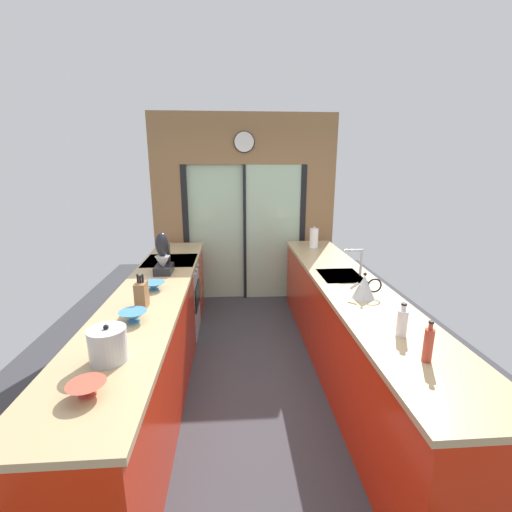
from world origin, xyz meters
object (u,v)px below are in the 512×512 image
at_px(stock_pot, 108,345).
at_px(paper_towel_roll, 314,238).
at_px(soap_bottle_far, 402,322).
at_px(knife_block, 142,295).
at_px(oven_range, 173,298).
at_px(kettle, 364,287).
at_px(soap_bottle_near, 428,344).
at_px(mixing_bowl_far, 153,286).
at_px(mixing_bowl_mid, 133,316).
at_px(mixing_bowl_near, 87,389).
at_px(stand_mixer, 163,258).

relative_size(stock_pot, paper_towel_roll, 0.75).
bearing_deg(soap_bottle_far, paper_towel_roll, 90.00).
bearing_deg(soap_bottle_far, knife_block, 161.73).
height_order(oven_range, kettle, kettle).
xyz_separation_m(oven_range, soap_bottle_near, (1.80, -2.28, 0.57)).
bearing_deg(mixing_bowl_far, knife_block, -90.00).
distance_m(mixing_bowl_mid, kettle, 1.81).
xyz_separation_m(oven_range, mixing_bowl_mid, (0.02, -1.65, 0.51)).
bearing_deg(mixing_bowl_near, stand_mixer, 90.00).
bearing_deg(soap_bottle_far, stand_mixer, 140.10).
xyz_separation_m(mixing_bowl_mid, soap_bottle_far, (1.78, -0.33, 0.05)).
distance_m(knife_block, soap_bottle_far, 1.87).
bearing_deg(stock_pot, soap_bottle_far, 5.51).
height_order(soap_bottle_near, paper_towel_roll, paper_towel_roll).
xyz_separation_m(mixing_bowl_far, paper_towel_roll, (1.78, 1.49, 0.09)).
bearing_deg(mixing_bowl_far, paper_towel_roll, 39.84).
bearing_deg(kettle, soap_bottle_far, -90.18).
bearing_deg(stand_mixer, stock_pot, -90.00).
distance_m(mixing_bowl_mid, soap_bottle_far, 1.81).
xyz_separation_m(oven_range, knife_block, (0.02, -1.39, 0.57)).
height_order(kettle, soap_bottle_far, soap_bottle_far).
height_order(knife_block, soap_bottle_far, knife_block).
xyz_separation_m(mixing_bowl_near, paper_towel_roll, (1.78, 2.95, 0.09)).
distance_m(stock_pot, kettle, 1.97).
bearing_deg(soap_bottle_far, oven_range, 132.29).
bearing_deg(stand_mixer, kettle, -24.88).
height_order(mixing_bowl_mid, stand_mixer, stand_mixer).
xyz_separation_m(kettle, soap_bottle_far, (-0.00, -0.66, -0.00)).
relative_size(mixing_bowl_near, kettle, 0.67).
distance_m(mixing_bowl_mid, soap_bottle_near, 1.89).
bearing_deg(mixing_bowl_far, oven_range, 91.06).
distance_m(stock_pot, soap_bottle_near, 1.78).
bearing_deg(paper_towel_roll, oven_range, -164.71).
distance_m(mixing_bowl_far, stand_mixer, 0.52).
relative_size(mixing_bowl_mid, soap_bottle_near, 0.80).
xyz_separation_m(knife_block, soap_bottle_near, (1.78, -0.89, -0.00)).
relative_size(stand_mixer, soap_bottle_far, 1.87).
xyz_separation_m(stand_mixer, kettle, (1.78, -0.83, -0.06)).
distance_m(soap_bottle_near, soap_bottle_far, 0.30).
xyz_separation_m(mixing_bowl_near, mixing_bowl_mid, (0.00, 0.81, 0.01)).
bearing_deg(paper_towel_roll, kettle, -89.93).
relative_size(mixing_bowl_near, paper_towel_roll, 0.63).
bearing_deg(knife_block, mixing_bowl_far, 90.00).
height_order(stock_pot, soap_bottle_near, soap_bottle_near).
height_order(stand_mixer, soap_bottle_far, stand_mixer).
bearing_deg(kettle, oven_range, 143.86).
distance_m(stand_mixer, soap_bottle_far, 2.32).
height_order(kettle, soap_bottle_near, soap_bottle_near).
height_order(mixing_bowl_mid, soap_bottle_far, soap_bottle_far).
bearing_deg(mixing_bowl_mid, oven_range, 90.64).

